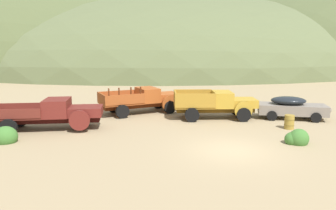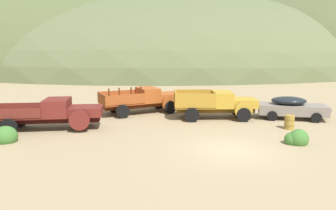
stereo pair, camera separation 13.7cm
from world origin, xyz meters
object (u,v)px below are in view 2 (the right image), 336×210
truck_oxide_orange (147,99)px  oil_drum_foreground (289,122)px  truck_oxblood (56,113)px  truck_mustard (220,104)px  car_primer_gray (295,108)px

truck_oxide_orange → oil_drum_foreground: bearing=-54.1°
truck_oxblood → truck_mustard: size_ratio=1.12×
oil_drum_foreground → car_primer_gray: bearing=56.5°
truck_oxblood → truck_mustard: truck_mustard is taller
truck_mustard → oil_drum_foreground: truck_mustard is taller
truck_oxide_orange → car_primer_gray: (10.00, -3.62, -0.19)m
truck_oxblood → truck_oxide_orange: bearing=37.8°
car_primer_gray → truck_mustard: bearing=-170.4°
truck_oxblood → oil_drum_foreground: bearing=-6.1°
truck_oxide_orange → car_primer_gray: bearing=-37.4°
truck_oxblood → truck_oxide_orange: size_ratio=1.03×
truck_oxblood → car_primer_gray: bearing=3.9°
oil_drum_foreground → truck_mustard: bearing=134.1°
truck_oxide_orange → truck_mustard: 5.66m
oil_drum_foreground → truck_oxblood: bearing=172.4°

